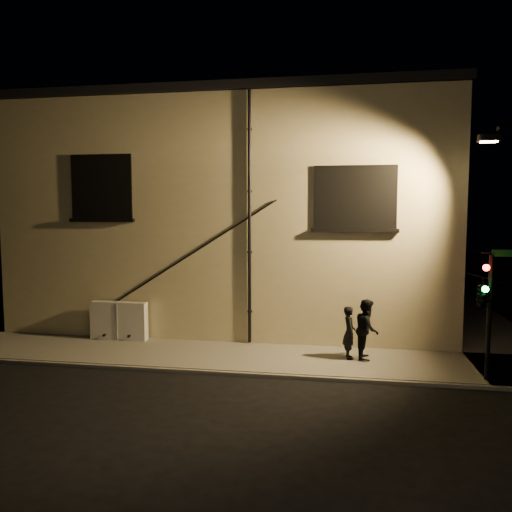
% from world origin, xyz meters
% --- Properties ---
extents(ground, '(90.00, 90.00, 0.00)m').
position_xyz_m(ground, '(0.00, 0.00, 0.00)').
color(ground, black).
extents(sidewalk, '(21.00, 16.00, 0.12)m').
position_xyz_m(sidewalk, '(1.22, 4.39, 0.06)').
color(sidewalk, slate).
rests_on(sidewalk, ground).
extents(building, '(16.20, 12.23, 8.80)m').
position_xyz_m(building, '(-3.00, 8.99, 4.40)').
color(building, beige).
rests_on(building, ground).
extents(utility_cabinet, '(2.00, 0.34, 1.31)m').
position_xyz_m(utility_cabinet, '(-6.36, 2.70, 0.78)').
color(utility_cabinet, silver).
rests_on(utility_cabinet, sidewalk).
extents(pedestrian_a, '(0.47, 0.63, 1.59)m').
position_xyz_m(pedestrian_a, '(1.46, 1.73, 0.91)').
color(pedestrian_a, black).
rests_on(pedestrian_a, sidewalk).
extents(pedestrian_b, '(0.73, 0.92, 1.80)m').
position_xyz_m(pedestrian_b, '(1.99, 1.81, 1.02)').
color(pedestrian_b, black).
rests_on(pedestrian_b, sidewalk).
extents(traffic_signal, '(1.34, 2.03, 3.44)m').
position_xyz_m(traffic_signal, '(4.81, 0.27, 2.44)').
color(traffic_signal, black).
rests_on(traffic_signal, sidewalk).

